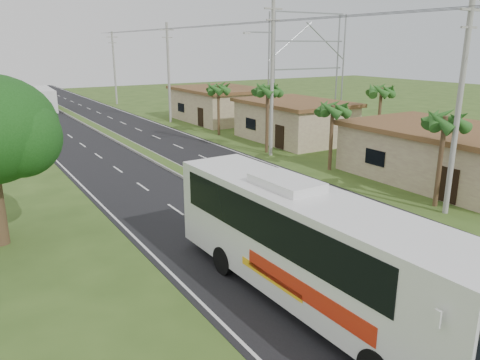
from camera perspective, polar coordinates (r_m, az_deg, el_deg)
ground at (r=19.83m, az=14.09°, el=-10.07°), size 180.00×180.00×0.00m
road_asphalt at (r=35.75m, az=-9.33°, el=2.03°), size 14.00×160.00×0.02m
median_strip at (r=35.73m, az=-9.34°, el=2.17°), size 1.20×160.00×0.18m
lane_edge_left at (r=33.87m, az=-19.82°, el=0.46°), size 0.12×160.00×0.01m
lane_edge_right at (r=38.72m, az=-0.15°, el=3.31°), size 0.12×160.00×0.01m
shop_near at (r=33.32m, az=23.90°, el=2.94°), size 8.60×12.60×3.52m
shop_mid at (r=44.11m, az=6.63°, el=7.25°), size 7.60×10.60×3.67m
shop_far at (r=55.64m, az=-2.43°, el=9.24°), size 8.60×11.60×3.82m
palm_verge_a at (r=27.07m, az=23.72°, el=6.60°), size 2.40×2.40×5.45m
palm_verge_b at (r=33.28m, az=11.24°, el=8.52°), size 2.40×2.40×5.05m
palm_verge_c at (r=38.23m, az=3.38°, el=10.90°), size 2.40×2.40×5.85m
palm_verge_d at (r=46.14m, az=-2.67°, el=11.09°), size 2.40×2.40×5.25m
palm_behind_shop at (r=41.07m, az=16.85°, el=10.35°), size 2.40×2.40×5.65m
utility_pole_a at (r=25.99m, az=25.12°, el=8.18°), size 1.60×0.28×11.00m
utility_pole_b at (r=37.14m, az=3.89°, el=12.49°), size 3.20×0.28×12.00m
utility_pole_c at (r=54.67m, az=-8.70°, el=12.90°), size 1.60×0.28×11.00m
utility_pole_d at (r=73.46m, az=-15.07°, el=13.13°), size 1.60×0.28×10.50m
billboard_lattice at (r=54.88m, az=8.24°, el=14.13°), size 10.18×1.18×12.07m
coach_bus_main at (r=15.85m, az=8.30°, el=-7.40°), size 3.07×13.05×4.20m
coach_bus_far at (r=69.83m, az=-22.83°, el=9.22°), size 2.86×10.31×2.97m
motorcyclist at (r=24.80m, az=0.11°, el=-2.24°), size 1.95×1.00×2.20m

